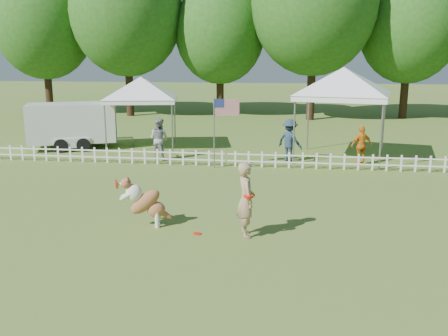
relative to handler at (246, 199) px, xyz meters
name	(u,v)px	position (x,y,z in m)	size (l,w,h in m)	color
ground	(213,231)	(-0.79, 0.18, -0.88)	(120.00, 120.00, 0.00)	#3E6D22
picket_fence	(242,159)	(-0.79, 7.18, -0.58)	(22.00, 0.08, 0.60)	silver
handler	(246,199)	(0.00, 0.00, 0.00)	(0.64, 0.42, 1.76)	tan
dog	(146,202)	(-2.47, 0.33, -0.26)	(1.21, 0.40, 1.25)	brown
frisbee_on_turf	(197,234)	(-1.14, -0.04, -0.87)	(0.20, 0.20, 0.02)	red
canopy_tent_left	(142,114)	(-5.52, 10.26, 0.66)	(2.99, 2.99, 3.09)	white
canopy_tent_right	(342,115)	(2.98, 9.19, 0.89)	(3.44, 3.44, 3.55)	white
cargo_trailer	(72,126)	(-8.64, 9.91, 0.14)	(4.64, 2.04, 2.04)	silver
flag_pole	(214,133)	(-1.78, 6.82, 0.42)	(1.00, 0.10, 2.60)	gray
spectator_a	(159,139)	(-4.18, 8.05, -0.05)	(0.81, 0.63, 1.67)	#939498
spectator_b	(290,140)	(0.97, 8.39, -0.05)	(1.07, 0.62, 1.66)	#213248
spectator_c	(361,145)	(3.66, 8.09, -0.13)	(0.88, 0.37, 1.51)	orange
tree_far_left	(44,33)	(-15.79, 22.18, 4.62)	(6.60, 6.60, 11.00)	#234F16
tree_left	(127,24)	(-9.79, 21.68, 5.12)	(7.40, 7.40, 12.00)	#234F16
tree_center_left	(220,41)	(-3.79, 22.68, 4.02)	(6.00, 6.00, 9.80)	#234F16
tree_center_right	(314,17)	(2.21, 21.18, 5.42)	(7.60, 7.60, 12.60)	#234F16
tree_right	(409,36)	(8.21, 22.68, 4.32)	(6.20, 6.20, 10.40)	#234F16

